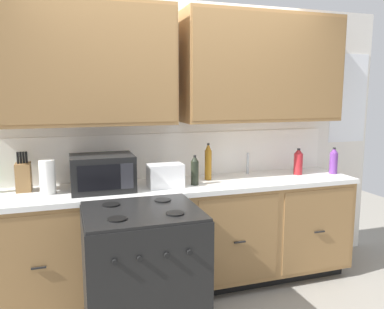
# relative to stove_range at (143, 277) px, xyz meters

# --- Properties ---
(ground_plane) EXTENTS (8.00, 8.00, 0.00)m
(ground_plane) POSITION_rel_stove_range_xyz_m (0.48, 0.33, -0.47)
(ground_plane) COLOR gray
(wall_unit) EXTENTS (4.26, 0.40, 2.49)m
(wall_unit) POSITION_rel_stove_range_xyz_m (0.48, 0.83, 1.20)
(wall_unit) COLOR white
(wall_unit) RESTS_ON ground_plane
(counter_run) EXTENTS (3.09, 0.64, 0.94)m
(counter_run) POSITION_rel_stove_range_xyz_m (0.48, 0.63, 0.01)
(counter_run) COLOR black
(counter_run) RESTS_ON ground_plane
(stove_range) EXTENTS (0.76, 0.68, 0.95)m
(stove_range) POSITION_rel_stove_range_xyz_m (0.00, 0.00, 0.00)
(stove_range) COLOR black
(stove_range) RESTS_ON ground_plane
(microwave) EXTENTS (0.48, 0.37, 0.28)m
(microwave) POSITION_rel_stove_range_xyz_m (-0.19, 0.61, 0.61)
(microwave) COLOR black
(microwave) RESTS_ON counter_run
(toaster) EXTENTS (0.28, 0.18, 0.19)m
(toaster) POSITION_rel_stove_range_xyz_m (0.30, 0.57, 0.56)
(toaster) COLOR white
(toaster) RESTS_ON counter_run
(knife_block) EXTENTS (0.11, 0.14, 0.31)m
(knife_block) POSITION_rel_stove_range_xyz_m (-0.77, 0.78, 0.58)
(knife_block) COLOR olive
(knife_block) RESTS_ON counter_run
(sink_faucet) EXTENTS (0.02, 0.02, 0.20)m
(sink_faucet) POSITION_rel_stove_range_xyz_m (1.17, 0.84, 0.57)
(sink_faucet) COLOR #B2B5BA
(sink_faucet) RESTS_ON counter_run
(paper_towel_roll) EXTENTS (0.12, 0.12, 0.26)m
(paper_towel_roll) POSITION_rel_stove_range_xyz_m (-0.59, 0.63, 0.60)
(paper_towel_roll) COLOR white
(paper_towel_roll) RESTS_ON counter_run
(bottle_violet) EXTENTS (0.08, 0.08, 0.25)m
(bottle_violet) POSITION_rel_stove_range_xyz_m (1.94, 0.59, 0.59)
(bottle_violet) COLOR #663384
(bottle_violet) RESTS_ON counter_run
(bottle_dark) EXTENTS (0.06, 0.06, 0.25)m
(bottle_dark) POSITION_rel_stove_range_xyz_m (0.55, 0.56, 0.59)
(bottle_dark) COLOR black
(bottle_dark) RESTS_ON counter_run
(bottle_red) EXTENTS (0.08, 0.08, 0.25)m
(bottle_red) POSITION_rel_stove_range_xyz_m (1.61, 0.66, 0.59)
(bottle_red) COLOR maroon
(bottle_red) RESTS_ON counter_run
(bottle_amber) EXTENTS (0.06, 0.06, 0.32)m
(bottle_amber) POSITION_rel_stove_range_xyz_m (0.73, 0.72, 0.62)
(bottle_amber) COLOR #9E6619
(bottle_amber) RESTS_ON counter_run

